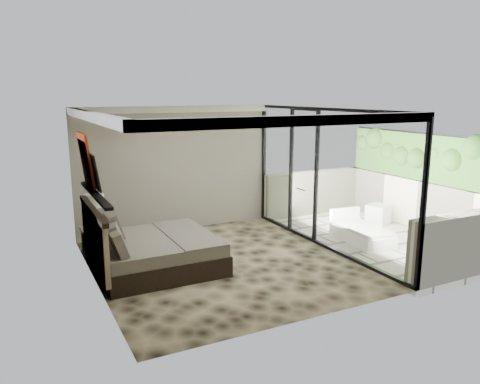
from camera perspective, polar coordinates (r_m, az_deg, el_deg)
name	(u,v)px	position (r m, az deg, el deg)	size (l,w,h in m)	color
floor	(223,264)	(8.71, -2.07, -8.71)	(5.00, 5.00, 0.00)	black
ceiling	(222,110)	(8.16, -2.22, 9.96)	(4.50, 5.00, 0.02)	silver
back_wall	(176,169)	(10.60, -7.77, 2.76)	(4.50, 0.02, 2.80)	gray
left_wall	(93,202)	(7.69, -17.51, -1.17)	(0.02, 5.00, 2.80)	gray
glass_wall	(325,179)	(9.46, 10.34, 1.58)	(0.08, 5.00, 2.80)	white
terrace_slab	(378,239)	(10.76, 16.48, -5.49)	(3.00, 5.00, 0.12)	#BBB69F
parapet_far	(424,205)	(11.55, 21.57, -1.52)	(0.30, 5.00, 1.10)	beige
foliage_hedge	(428,158)	(11.36, 21.99, 3.89)	(0.36, 4.60, 1.10)	#3D7D26
picture_ledge	(95,194)	(7.77, -17.24, -0.26)	(0.12, 2.20, 0.05)	black
bed	(151,251)	(8.48, -10.82, -7.03)	(2.12, 2.06, 1.17)	black
nightstand	(97,240)	(9.55, -17.00, -5.59)	(0.56, 0.56, 0.56)	black
table_lamp	(95,206)	(9.35, -17.31, -1.69)	(0.37, 0.37, 0.68)	black
abstract_canvas	(86,160)	(8.32, -18.30, 3.77)	(0.04, 0.90, 0.90)	#BE3310
framed_print	(95,172)	(7.88, -17.31, 2.31)	(0.03, 0.50, 0.60)	black
ottoman	(378,214)	(11.69, 16.47, -2.63)	(0.46, 0.46, 0.46)	silver
lounger	(361,233)	(10.28, 14.49, -4.81)	(0.87, 1.51, 0.56)	white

